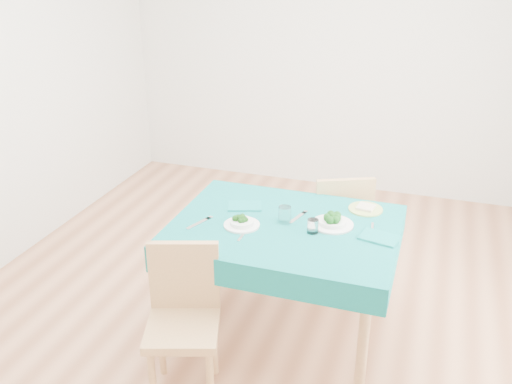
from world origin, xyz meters
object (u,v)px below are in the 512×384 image
(bowl_far, at_px, (332,219))
(chair_far, at_px, (337,216))
(table, at_px, (284,279))
(bowl_near, at_px, (242,221))
(chair_near, at_px, (182,321))
(side_plate, at_px, (366,209))

(bowl_far, bearing_deg, chair_far, 97.28)
(table, relative_size, chair_far, 1.33)
(bowl_near, relative_size, bowl_far, 0.85)
(chair_near, height_order, bowl_far, chair_near)
(bowl_near, height_order, side_plate, bowl_near)
(bowl_near, bearing_deg, chair_far, 63.67)
(table, relative_size, side_plate, 6.22)
(table, relative_size, bowl_near, 6.19)
(bowl_far, bearing_deg, bowl_near, -160.64)
(bowl_near, xyz_separation_m, bowl_far, (0.50, 0.18, 0.01))
(bowl_far, height_order, side_plate, bowl_far)
(chair_near, xyz_separation_m, bowl_near, (0.12, 0.60, 0.32))
(side_plate, bearing_deg, chair_far, 121.46)
(table, height_order, chair_near, chair_near)
(side_plate, bearing_deg, chair_near, -126.38)
(chair_near, relative_size, chair_far, 0.95)
(table, height_order, side_plate, side_plate)
(chair_far, distance_m, bowl_far, 0.74)
(side_plate, bearing_deg, bowl_far, -119.70)
(chair_near, height_order, bowl_near, chair_near)
(table, distance_m, side_plate, 0.67)
(chair_far, height_order, bowl_far, chair_far)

